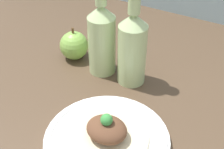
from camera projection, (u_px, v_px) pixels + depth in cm
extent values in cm
cube|color=brown|center=(132.00, 116.00, 73.30)|extent=(180.00, 110.00, 4.00)
cylinder|color=white|center=(106.00, 140.00, 63.61)|extent=(25.58, 25.58, 1.81)
torus|color=white|center=(106.00, 138.00, 63.23)|extent=(24.80, 24.80, 1.26)
cylinder|color=beige|center=(106.00, 136.00, 62.95)|extent=(17.09, 17.09, 0.40)
ellipsoid|color=brown|center=(106.00, 129.00, 61.66)|extent=(8.43, 7.16, 3.87)
sphere|color=green|center=(106.00, 120.00, 60.05)|extent=(2.44, 2.44, 2.44)
cylinder|color=#B7D18E|center=(102.00, 45.00, 79.73)|extent=(7.07, 7.07, 15.70)
cone|color=#B7D18E|center=(101.00, 11.00, 74.03)|extent=(7.07, 7.07, 3.18)
cylinder|color=#B7D18E|center=(132.00, 55.00, 76.24)|extent=(7.07, 7.07, 15.70)
cone|color=#B7D18E|center=(134.00, 20.00, 70.54)|extent=(7.07, 7.07, 3.18)
cylinder|color=#B7D18E|center=(134.00, 2.00, 67.98)|extent=(2.83, 2.83, 5.32)
sphere|color=#84B74C|center=(74.00, 45.00, 86.91)|extent=(7.99, 7.99, 7.99)
cylinder|color=brown|center=(73.00, 31.00, 84.12)|extent=(0.64, 0.64, 1.80)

